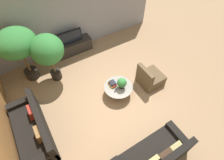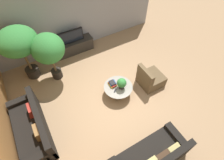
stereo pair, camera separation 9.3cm
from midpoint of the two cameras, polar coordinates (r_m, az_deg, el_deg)
ground_plane at (r=6.03m, az=1.33°, el=-5.97°), size 24.00×24.00×0.00m
back_wall_stone at (r=7.24m, az=-12.69°, el=20.26°), size 7.40×0.12×3.00m
media_console at (r=7.61m, az=-12.29°, el=10.58°), size 1.72×0.50×0.52m
television at (r=7.30m, az=-12.97°, el=13.62°), size 1.03×0.13×0.53m
coffee_table at (r=5.93m, az=2.46°, el=-2.88°), size 0.97×0.97×0.39m
couch_by_wall at (r=5.67m, az=-24.09°, el=-14.07°), size 0.84×2.13×0.84m
couch_near_entry at (r=5.03m, az=13.02°, el=-23.62°), size 2.01×0.84×0.84m
armchair_wicker at (r=6.35m, az=12.73°, el=0.36°), size 0.80×0.76×0.86m
potted_palm_tall at (r=6.33m, az=-27.95°, el=10.52°), size 1.27×1.27×2.04m
potted_palm_corner at (r=6.03m, az=-19.66°, el=9.30°), size 1.06×1.06×1.87m
potted_plant_tabletop at (r=5.64m, az=3.63°, el=-1.08°), size 0.31×0.31×0.40m
book_stack at (r=5.83m, az=0.59°, el=-1.20°), size 0.24×0.30×0.14m
remote_black at (r=5.73m, az=1.50°, el=-3.42°), size 0.15×0.13×0.02m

